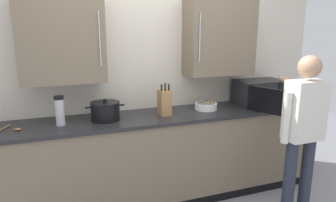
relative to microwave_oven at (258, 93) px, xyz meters
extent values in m
cube|color=beige|center=(-1.30, 0.32, 0.27)|extent=(4.29, 0.10, 2.73)
cube|color=#756651|center=(-2.12, 0.11, 0.63)|extent=(0.76, 0.32, 0.82)
cylinder|color=#B7BABF|center=(-1.80, -0.06, 0.63)|extent=(0.01, 0.01, 0.49)
cube|color=#756651|center=(-0.48, 0.11, 0.63)|extent=(0.76, 0.32, 0.82)
cylinder|color=#B7BABF|center=(-0.80, -0.06, 0.63)|extent=(0.01, 0.01, 0.49)
cube|color=#756651|center=(-1.30, -0.03, -0.64)|extent=(3.53, 0.58, 0.92)
cube|color=#232326|center=(-1.30, -0.03, -0.16)|extent=(3.57, 0.62, 0.03)
cube|color=black|center=(0.03, 0.01, 0.00)|extent=(0.55, 0.36, 0.29)
cube|color=beige|center=(-0.05, 0.00, 0.00)|extent=(0.36, 0.31, 0.23)
cube|color=black|center=(0.23, -0.17, 0.00)|extent=(0.15, 0.01, 0.26)
cube|color=black|center=(-0.18, -0.35, 0.00)|extent=(0.16, 0.38, 0.26)
cylinder|color=black|center=(-1.78, -0.03, -0.06)|extent=(0.28, 0.28, 0.16)
cylinder|color=black|center=(-1.78, -0.03, 0.03)|extent=(0.28, 0.28, 0.02)
cylinder|color=black|center=(-1.78, -0.03, 0.05)|extent=(0.04, 0.04, 0.03)
cylinder|color=black|center=(-1.94, -0.03, 0.00)|extent=(0.05, 0.02, 0.02)
cylinder|color=black|center=(-1.61, -0.03, 0.00)|extent=(0.05, 0.02, 0.02)
cylinder|color=#A37547|center=(-2.67, -0.02, -0.13)|extent=(0.10, 0.20, 0.01)
ellipsoid|color=#A37547|center=(-2.54, -0.08, -0.13)|extent=(0.08, 0.07, 0.02)
cylinder|color=white|center=(-0.68, 0.00, -0.11)|extent=(0.24, 0.24, 0.07)
cylinder|color=slate|center=(-0.68, 0.00, -0.09)|extent=(0.20, 0.20, 0.04)
sphere|color=#5B9333|center=(-0.68, 0.01, -0.07)|extent=(0.05, 0.05, 0.05)
sphere|color=orange|center=(-0.66, 0.00, -0.07)|extent=(0.06, 0.06, 0.06)
sphere|color=#511E5B|center=(-0.67, 0.00, -0.07)|extent=(0.06, 0.06, 0.06)
sphere|color=red|center=(-0.65, 0.01, -0.08)|extent=(0.05, 0.05, 0.05)
cube|color=#A37547|center=(-1.18, -0.05, -0.01)|extent=(0.11, 0.15, 0.26)
cylinder|color=black|center=(-1.21, -0.07, 0.15)|extent=(0.02, 0.02, 0.07)
cylinder|color=black|center=(-1.18, -0.07, 0.15)|extent=(0.02, 0.02, 0.08)
cylinder|color=black|center=(-1.14, -0.07, 0.15)|extent=(0.02, 0.02, 0.07)
cylinder|color=#B7BABF|center=(-2.19, -0.05, -0.02)|extent=(0.08, 0.08, 0.24)
cylinder|color=black|center=(-2.19, -0.05, 0.12)|extent=(0.09, 0.09, 0.03)
cylinder|color=#282D3D|center=(-0.22, -0.84, -0.68)|extent=(0.11, 0.11, 0.83)
cylinder|color=#282D3D|center=(-0.02, -0.84, -0.68)|extent=(0.11, 0.11, 0.83)
cube|color=silver|center=(-0.12, -0.84, 0.01)|extent=(0.34, 0.20, 0.54)
sphere|color=tan|center=(-0.12, -0.84, 0.40)|extent=(0.20, 0.20, 0.20)
cylinder|color=tan|center=(0.04, -0.58, 0.14)|extent=(0.09, 0.54, 0.22)
cylinder|color=silver|center=(-0.32, -0.84, -0.04)|extent=(0.07, 0.07, 0.46)
camera|label=1|loc=(-2.15, -2.84, 0.70)|focal=31.86mm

